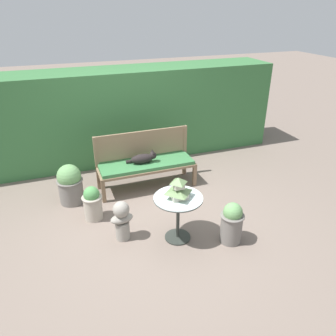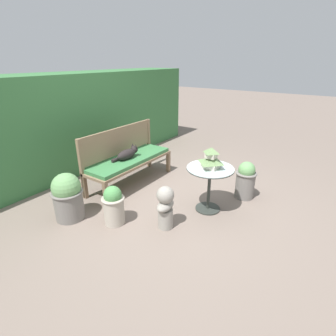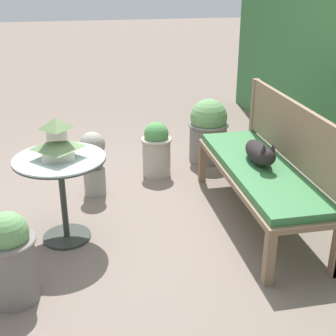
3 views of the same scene
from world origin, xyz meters
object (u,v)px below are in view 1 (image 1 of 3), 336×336
(cat, at_px, (143,158))
(potted_plant_patio_mid, at_px, (232,223))
(potted_plant_table_far, at_px, (70,184))
(patio_table, at_px, (178,206))
(garden_bench, at_px, (147,166))
(potted_plant_bench_right, at_px, (92,203))
(garden_bust, at_px, (122,219))
(pagoda_birdhouse, at_px, (178,189))

(cat, distance_m, potted_plant_patio_mid, 1.92)
(potted_plant_table_far, bearing_deg, patio_table, -48.79)
(garden_bench, distance_m, potted_plant_bench_right, 1.20)
(cat, distance_m, potted_plant_bench_right, 1.19)
(garden_bench, xyz_separation_m, garden_bust, (-0.72, -1.22, -0.09))
(garden_bench, height_order, potted_plant_table_far, potted_plant_table_far)
(garden_bust, relative_size, potted_plant_table_far, 0.88)
(garden_bust, xyz_separation_m, potted_plant_table_far, (-0.55, 1.18, 0.02))
(patio_table, xyz_separation_m, garden_bust, (-0.70, 0.25, -0.19))
(pagoda_birdhouse, relative_size, potted_plant_bench_right, 0.54)
(pagoda_birdhouse, xyz_separation_m, potted_plant_patio_mid, (0.64, -0.30, -0.47))
(patio_table, distance_m, garden_bust, 0.77)
(potted_plant_table_far, relative_size, potted_plant_patio_mid, 1.11)
(potted_plant_patio_mid, bearing_deg, pagoda_birdhouse, 154.90)
(patio_table, bearing_deg, cat, 91.19)
(patio_table, bearing_deg, potted_plant_bench_right, 139.50)
(garden_bench, height_order, cat, cat)
(potted_plant_patio_mid, bearing_deg, garden_bust, 157.70)
(pagoda_birdhouse, xyz_separation_m, garden_bust, (-0.70, 0.25, -0.46))
(garden_bust, xyz_separation_m, potted_plant_bench_right, (-0.30, 0.60, -0.04))
(garden_bench, xyz_separation_m, pagoda_birdhouse, (-0.02, -1.47, 0.36))
(garden_bench, distance_m, patio_table, 1.48)
(garden_bench, relative_size, garden_bust, 2.86)
(pagoda_birdhouse, height_order, potted_plant_patio_mid, pagoda_birdhouse)
(cat, bearing_deg, garden_bench, -9.23)
(garden_bust, relative_size, potted_plant_patio_mid, 0.98)
(pagoda_birdhouse, height_order, garden_bust, pagoda_birdhouse)
(patio_table, relative_size, garden_bust, 1.12)
(garden_bust, bearing_deg, pagoda_birdhouse, -26.19)
(pagoda_birdhouse, bearing_deg, potted_plant_table_far, 131.21)
(garden_bench, bearing_deg, garden_bust, -120.35)
(cat, relative_size, patio_table, 0.79)
(cat, bearing_deg, garden_bust, -116.91)
(cat, relative_size, pagoda_birdhouse, 1.77)
(patio_table, height_order, potted_plant_patio_mid, patio_table)
(patio_table, relative_size, potted_plant_bench_right, 1.22)
(pagoda_birdhouse, xyz_separation_m, potted_plant_table_far, (-1.25, 1.43, -0.44))
(cat, xyz_separation_m, pagoda_birdhouse, (0.03, -1.48, 0.21))
(potted_plant_patio_mid, bearing_deg, patio_table, 154.90)
(potted_plant_table_far, distance_m, potted_plant_bench_right, 0.63)
(pagoda_birdhouse, distance_m, potted_plant_bench_right, 1.40)
(cat, height_order, pagoda_birdhouse, pagoda_birdhouse)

